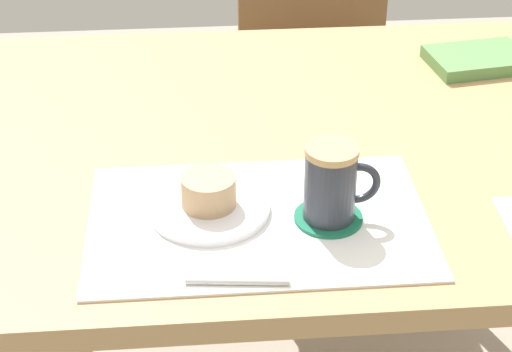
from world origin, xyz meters
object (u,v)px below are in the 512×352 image
object	(u,v)px
small_book	(478,59)
wooden_chair	(319,67)
dining_table	(289,178)
coffee_mug	(332,183)
pastry	(209,191)
pastry_plate	(209,208)

from	to	relation	value
small_book	wooden_chair	bearing A→B (deg)	103.45
wooden_chair	small_book	distance (m)	0.63
dining_table	wooden_chair	size ratio (longest dim) A/B	1.22
coffee_mug	small_book	xyz separation A→B (m)	(0.35, 0.47, -0.05)
dining_table	pastry	xyz separation A→B (m)	(-0.14, -0.21, 0.12)
wooden_chair	coffee_mug	bearing A→B (deg)	80.98
wooden_chair	pastry	size ratio (longest dim) A/B	11.38
pastry_plate	coffee_mug	xyz separation A→B (m)	(0.17, -0.03, 0.05)
dining_table	pastry_plate	world-z (taller)	pastry_plate
dining_table	coffee_mug	bearing A→B (deg)	-83.52
dining_table	pastry	distance (m)	0.28
dining_table	coffee_mug	distance (m)	0.28
pastry	pastry_plate	bearing A→B (deg)	0.00
dining_table	pastry	size ratio (longest dim) A/B	13.91
small_book	pastry	bearing A→B (deg)	-148.08
pastry_plate	coffee_mug	size ratio (longest dim) A/B	1.55
pastry_plate	pastry	bearing A→B (deg)	0.00
wooden_chair	pastry	bearing A→B (deg)	71.45
dining_table	pastry_plate	distance (m)	0.27
pastry	small_book	world-z (taller)	pastry
wooden_chair	pastry_plate	xyz separation A→B (m)	(-0.30, -0.97, 0.26)
dining_table	small_book	world-z (taller)	small_book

